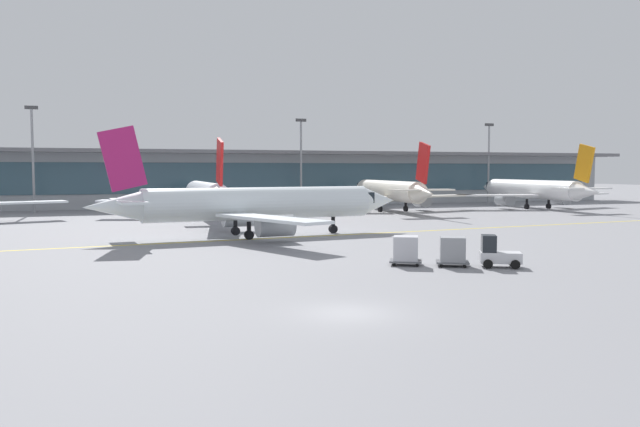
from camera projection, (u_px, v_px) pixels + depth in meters
ground_plane at (347, 313)px, 28.34m from camera, size 400.00×400.00×0.00m
taxiway_centreline_stripe at (265, 238)px, 58.80m from camera, size 109.49×11.34×0.01m
terminal_concourse at (165, 178)px, 108.08m from camera, size 180.98×11.00×9.60m
gate_airplane_2 at (206, 194)px, 86.35m from camera, size 28.40×30.47×10.11m
gate_airplane_3 at (390, 191)px, 97.38m from camera, size 28.35×30.54×10.11m
gate_airplane_4 at (533, 190)px, 104.03m from camera, size 28.39×30.50×10.11m
taxiing_regional_jet at (256, 205)px, 60.31m from camera, size 30.71×28.41×10.17m
baggage_tug at (497, 254)px, 41.52m from camera, size 2.95×2.50×2.10m
cargo_dolly_lead at (453, 250)px, 41.93m from camera, size 2.60×2.39×1.94m
cargo_dolly_trailing at (406, 249)px, 42.38m from camera, size 2.60×2.39×1.94m
apron_light_mast_1 at (33, 155)px, 92.90m from camera, size 1.80×0.36×15.58m
apron_light_mast_2 at (301, 159)px, 107.67m from camera, size 1.80×0.36×14.88m
apron_light_mast_3 at (489, 160)px, 120.99m from camera, size 1.80×0.36×15.05m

